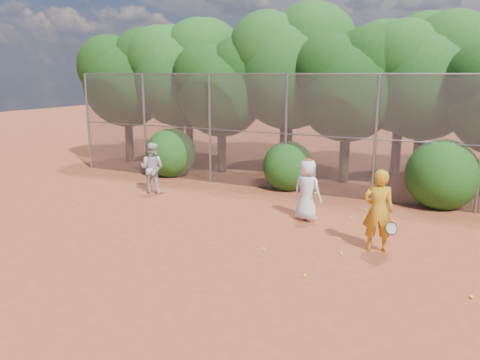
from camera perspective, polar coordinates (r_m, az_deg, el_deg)
The scene contains 23 objects.
ground at distance 10.87m, azimuth -1.21°, elevation -8.86°, with size 80.00×80.00×0.00m, color #953E21.
fence_back at distance 15.81m, azimuth 8.61°, elevation 5.59°, with size 20.05×0.09×4.03m.
tree_0 at distance 22.10m, azimuth -13.57°, elevation 12.33°, with size 4.38×3.81×6.00m.
tree_1 at distance 21.00m, azimuth -7.31°, elevation 13.20°, with size 4.64×4.03×6.35m.
tree_2 at distance 19.10m, azimuth -2.12°, elevation 11.59°, with size 3.99×3.47×5.47m.
tree_3 at distance 18.97m, azimuth 6.25°, elevation 13.96°, with size 4.89×4.26×6.70m.
tree_4 at distance 17.66m, azimuth 13.24°, elevation 11.71°, with size 4.19×3.64×5.73m.
tree_5 at distance 18.03m, azimuth 21.84°, elevation 12.09°, with size 4.51×3.92×6.17m.
tree_9 at distance 23.47m, azimuth -6.20°, elevation 13.61°, with size 4.83×4.20×6.62m.
tree_10 at distance 21.39m, azimuth 5.82°, elevation 14.47°, with size 5.15×4.48×7.06m.
tree_11 at distance 19.74m, azimuth 19.36°, elevation 12.61°, with size 4.64×4.03×6.35m.
bush_0 at distance 18.86m, azimuth -8.45°, elevation 3.55°, with size 2.00×2.00×2.00m, color #164812.
bush_1 at distance 16.56m, azimuth 5.91°, elevation 1.96°, with size 1.80×1.80×1.80m, color #164812.
bush_2 at distance 15.51m, azimuth 23.45°, elevation 0.96°, with size 2.20×2.20×2.20m, color #164812.
player_yellow at distance 11.15m, azimuth 16.48°, elevation -3.61°, with size 0.92×0.69×1.93m.
player_teen at distance 13.11m, azimuth 8.19°, elevation -1.18°, with size 0.94×0.72×1.75m.
player_white at distance 16.26m, azimuth -10.67°, elevation 1.47°, with size 0.95×0.82×1.73m.
ball_0 at distance 10.98m, azimuth 12.26°, elevation -8.74°, with size 0.07×0.07×0.07m, color yellow.
ball_1 at distance 13.57m, azimuth 13.40°, elevation -4.57°, with size 0.07×0.07×0.07m, color yellow.
ball_2 at distance 9.72m, azimuth 7.90°, elevation -11.49°, with size 0.07×0.07×0.07m, color yellow.
ball_3 at distance 9.79m, azimuth 26.37°, elevation -12.64°, with size 0.07×0.07×0.07m, color yellow.
ball_4 at distance 11.01m, azimuth 2.87°, elevation -8.39°, with size 0.07×0.07×0.07m, color yellow.
ball_5 at distance 14.48m, azimuth 15.05°, elevation -3.55°, with size 0.07×0.07×0.07m, color yellow.
Camera 1 is at (4.72, -8.92, 4.04)m, focal length 35.00 mm.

